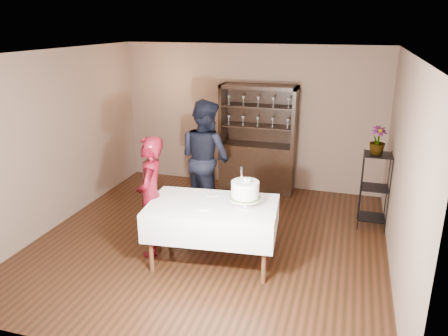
{
  "coord_description": "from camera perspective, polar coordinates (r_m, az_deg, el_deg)",
  "views": [
    {
      "loc": [
        1.84,
        -5.48,
        3.09
      ],
      "look_at": [
        0.18,
        0.1,
        1.12
      ],
      "focal_mm": 35.0,
      "sensor_mm": 36.0,
      "label": 1
    }
  ],
  "objects": [
    {
      "name": "plate_near",
      "position": [
        5.57,
        -2.69,
        -5.14
      ],
      "size": [
        0.23,
        0.23,
        0.01
      ],
      "primitive_type": "cylinder",
      "rotation": [
        0.0,
        0.0,
        -0.23
      ],
      "color": "white",
      "rests_on": "cake_table"
    },
    {
      "name": "wall_left",
      "position": [
        7.2,
        -21.18,
        3.42
      ],
      "size": [
        0.02,
        5.0,
        2.7
      ],
      "primitive_type": "cube",
      "color": "brown",
      "rests_on": "floor"
    },
    {
      "name": "floor",
      "position": [
        6.55,
        -1.79,
        -9.46
      ],
      "size": [
        5.0,
        5.0,
        0.0
      ],
      "primitive_type": "plane",
      "color": "black",
      "rests_on": "ground"
    },
    {
      "name": "plant_etagere",
      "position": [
        7.12,
        19.08,
        -2.42
      ],
      "size": [
        0.42,
        0.42,
        1.2
      ],
      "color": "black",
      "rests_on": "floor"
    },
    {
      "name": "plate_far",
      "position": [
        5.97,
        -1.47,
        -3.46
      ],
      "size": [
        0.17,
        0.17,
        0.01
      ],
      "primitive_type": "cylinder",
      "rotation": [
        0.0,
        0.0,
        0.0
      ],
      "color": "white",
      "rests_on": "cake_table"
    },
    {
      "name": "cake_table",
      "position": [
        5.75,
        -1.49,
        -6.55
      ],
      "size": [
        1.76,
        1.19,
        0.83
      ],
      "rotation": [
        0.0,
        0.0,
        0.1
      ],
      "color": "white",
      "rests_on": "floor"
    },
    {
      "name": "man",
      "position": [
        7.14,
        -2.44,
        1.33
      ],
      "size": [
        1.17,
        1.08,
        1.93
      ],
      "primitive_type": "imported",
      "rotation": [
        0.0,
        0.0,
        2.65
      ],
      "color": "black",
      "rests_on": "floor"
    },
    {
      "name": "cake",
      "position": [
        5.51,
        2.77,
        -3.04
      ],
      "size": [
        0.4,
        0.4,
        0.54
      ],
      "rotation": [
        0.0,
        0.0,
        -0.14
      ],
      "color": "white",
      "rests_on": "cake_table"
    },
    {
      "name": "ceiling",
      "position": [
        5.79,
        -2.07,
        14.81
      ],
      "size": [
        5.0,
        5.0,
        0.0
      ],
      "primitive_type": "plane",
      "rotation": [
        3.14,
        0.0,
        0.0
      ],
      "color": "white",
      "rests_on": "back_wall"
    },
    {
      "name": "back_wall",
      "position": [
        8.37,
        3.53,
        6.64
      ],
      "size": [
        5.0,
        0.02,
        2.7
      ],
      "primitive_type": "cube",
      "color": "brown",
      "rests_on": "floor"
    },
    {
      "name": "wall_right",
      "position": [
        5.78,
        22.29,
        -0.27
      ],
      "size": [
        0.02,
        5.0,
        2.7
      ],
      "primitive_type": "cube",
      "color": "brown",
      "rests_on": "floor"
    },
    {
      "name": "woman",
      "position": [
        6.01,
        -9.53,
        -3.65
      ],
      "size": [
        0.53,
        0.69,
        1.67
      ],
      "primitive_type": "imported",
      "rotation": [
        0.0,
        0.0,
        -1.33
      ],
      "color": "#32040F",
      "rests_on": "floor"
    },
    {
      "name": "china_hutch",
      "position": [
        8.26,
        4.39,
        1.56
      ],
      "size": [
        1.4,
        0.48,
        2.0
      ],
      "color": "black",
      "rests_on": "floor"
    },
    {
      "name": "potted_plant",
      "position": [
        6.89,
        19.43,
        3.41
      ],
      "size": [
        0.32,
        0.32,
        0.43
      ],
      "primitive_type": "imported",
      "rotation": [
        0.0,
        0.0,
        0.44
      ],
      "color": "#4B6B33",
      "rests_on": "plant_etagere"
    }
  ]
}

